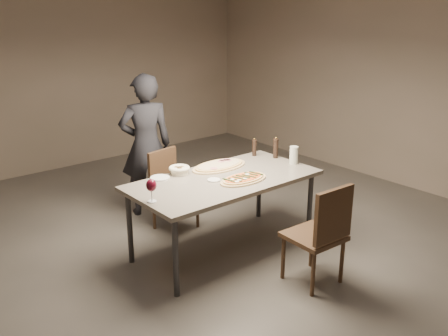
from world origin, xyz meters
TOP-DOWN VIEW (x-y plane):
  - room at (0.00, 0.00)m, footprint 7.00×7.00m
  - dining_table at (0.00, 0.00)m, footprint 1.80×0.90m
  - zucchini_pizza at (0.09, -0.17)m, footprint 0.51×0.28m
  - ham_pizza at (0.17, 0.28)m, footprint 0.62×0.34m
  - bread_basket at (-0.25, 0.37)m, footprint 0.20×0.20m
  - oil_dish at (-0.12, 0.00)m, footprint 0.12×0.12m
  - pepper_mill_left at (0.83, 0.14)m, footprint 0.06×0.06m
  - pepper_mill_right at (0.71, 0.34)m, footprint 0.05×0.05m
  - carafe at (0.83, -0.12)m, footprint 0.09×0.09m
  - wine_glass at (-0.83, -0.06)m, footprint 0.09×0.09m
  - side_plate at (-0.46, 0.38)m, footprint 0.18×0.18m
  - chair_near at (0.22, -1.01)m, footprint 0.46×0.46m
  - chair_far at (-0.09, 0.80)m, footprint 0.46×0.46m
  - diner at (-0.07, 1.28)m, footprint 0.68×0.56m

SIDE VIEW (x-z plane):
  - chair_far at x=-0.09m, z-range 0.05..0.90m
  - chair_near at x=0.22m, z-range 0.06..0.97m
  - dining_table at x=0.00m, z-range 0.32..1.07m
  - side_plate at x=-0.46m, z-range 0.75..0.76m
  - oil_dish at x=-0.12m, z-range 0.75..0.76m
  - ham_pizza at x=0.17m, z-range 0.75..0.78m
  - zucchini_pizza at x=0.09m, z-range 0.74..0.79m
  - bread_basket at x=-0.25m, z-range 0.76..0.83m
  - diner at x=-0.07m, z-range 0.00..1.60m
  - carafe at x=0.83m, z-range 0.75..0.93m
  - pepper_mill_right at x=0.71m, z-range 0.74..0.94m
  - pepper_mill_left at x=0.83m, z-range 0.74..0.97m
  - wine_glass at x=-0.83m, z-range 0.79..0.99m
  - room at x=0.00m, z-range -2.10..4.90m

